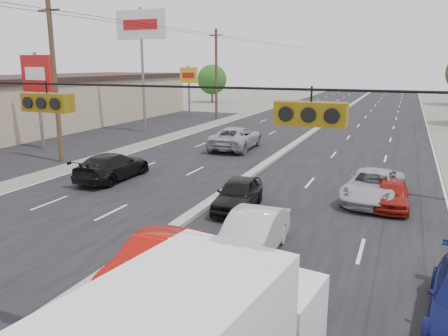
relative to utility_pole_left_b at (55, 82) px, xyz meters
The scene contains 18 objects.
road_surface 20.18m from the utility_pole_left_b, 50.19° to the left, with size 20.00×160.00×0.02m, color black.
center_median 20.16m from the utility_pole_left_b, 50.19° to the left, with size 0.50×160.00×0.20m, color gray.
strip_mall 17.03m from the utility_pole_left_b, 143.47° to the left, with size 12.00×42.00×4.60m, color tan.
parking_lot 12.10m from the utility_pole_left_b, 114.23° to the left, with size 10.00×42.00×0.02m, color black.
utility_pole_left_b is the anchor object (origin of this frame).
utility_pole_left_c 25.00m from the utility_pole_left_b, 90.00° to the left, with size 1.60×0.30×10.00m.
traffic_signals 20.45m from the utility_pole_left_b, 47.18° to the right, with size 25.00×0.30×0.54m.
pole_sign_mid 5.41m from the utility_pole_left_b, 146.31° to the left, with size 2.60×0.25×7.00m.
pole_sign_billboard 13.68m from the utility_pole_left_b, 98.75° to the left, with size 5.00×0.25×11.00m.
pole_sign_far 25.25m from the utility_pole_left_b, 97.97° to the left, with size 2.20×0.25×6.00m.
tree_left_far 46.01m from the utility_pole_left_b, 101.92° to the left, with size 4.80×4.80×6.12m.
red_sedan 18.53m from the utility_pole_left_b, 39.38° to the right, with size 1.38×3.96×1.30m, color #B0110A.
queue_car_a 15.26m from the utility_pole_left_b, 17.85° to the right, with size 1.61×4.00×1.36m, color black.
queue_car_b 18.76m from the utility_pole_left_b, 28.69° to the right, with size 1.53×4.39×1.45m, color #B9BABC.
queue_car_c 19.72m from the utility_pole_left_b, ahead, with size 2.30×4.98×1.39m, color #A8AAAF.
queue_car_e 20.59m from the utility_pole_left_b, ahead, with size 1.47×3.65×1.24m, color maroon.
oncoming_near 7.65m from the utility_pole_left_b, 22.50° to the right, with size 2.05×5.04×1.46m, color black.
oncoming_far 12.95m from the utility_pole_left_b, 43.92° to the left, with size 2.73×5.93×1.65m, color #9A9DA1.
Camera 1 is at (7.79, -6.40, 6.16)m, focal length 35.00 mm.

